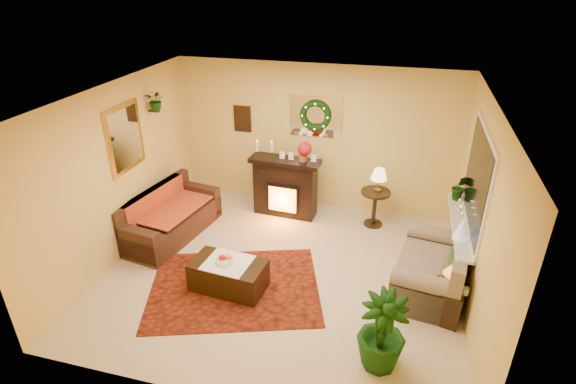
% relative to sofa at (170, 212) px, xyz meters
% --- Properties ---
extents(floor, '(5.00, 5.00, 0.00)m').
position_rel_sofa_xyz_m(floor, '(2.04, -0.53, -0.43)').
color(floor, beige).
rests_on(floor, ground).
extents(ceiling, '(5.00, 5.00, 0.00)m').
position_rel_sofa_xyz_m(ceiling, '(2.04, -0.53, 2.17)').
color(ceiling, white).
rests_on(ceiling, ground).
extents(wall_back, '(5.00, 5.00, 0.00)m').
position_rel_sofa_xyz_m(wall_back, '(2.04, 1.72, 0.87)').
color(wall_back, '#EFD88C').
rests_on(wall_back, ground).
extents(wall_front, '(5.00, 5.00, 0.00)m').
position_rel_sofa_xyz_m(wall_front, '(2.04, -2.78, 0.87)').
color(wall_front, '#EFD88C').
rests_on(wall_front, ground).
extents(wall_left, '(4.50, 4.50, 0.00)m').
position_rel_sofa_xyz_m(wall_left, '(-0.46, -0.53, 0.87)').
color(wall_left, '#EFD88C').
rests_on(wall_left, ground).
extents(wall_right, '(4.50, 4.50, 0.00)m').
position_rel_sofa_xyz_m(wall_right, '(4.54, -0.53, 0.87)').
color(wall_right, '#EFD88C').
rests_on(wall_right, ground).
extents(area_rug, '(2.75, 2.38, 0.01)m').
position_rel_sofa_xyz_m(area_rug, '(1.49, -1.04, -0.42)').
color(area_rug, '#53100E').
rests_on(area_rug, floor).
extents(sofa, '(1.09, 1.92, 0.78)m').
position_rel_sofa_xyz_m(sofa, '(0.00, 0.00, 0.00)').
color(sofa, brown).
rests_on(sofa, floor).
extents(red_throw, '(0.86, 1.40, 0.02)m').
position_rel_sofa_xyz_m(red_throw, '(-0.03, 0.17, 0.03)').
color(red_throw, '#E54620').
rests_on(red_throw, sofa).
extents(fireplace, '(1.11, 0.42, 1.00)m').
position_rel_sofa_xyz_m(fireplace, '(1.63, 1.19, 0.12)').
color(fireplace, '#302117').
rests_on(fireplace, floor).
extents(poinsettia, '(0.24, 0.24, 0.24)m').
position_rel_sofa_xyz_m(poinsettia, '(1.98, 1.15, 0.87)').
color(poinsettia, '#AB161A').
rests_on(poinsettia, fireplace).
extents(mantel_candle_a, '(0.06, 0.06, 0.18)m').
position_rel_sofa_xyz_m(mantel_candle_a, '(1.14, 1.16, 0.83)').
color(mantel_candle_a, '#FFF9CC').
rests_on(mantel_candle_a, fireplace).
extents(mantel_candle_b, '(0.06, 0.06, 0.17)m').
position_rel_sofa_xyz_m(mantel_candle_b, '(1.39, 1.20, 0.83)').
color(mantel_candle_b, white).
rests_on(mantel_candle_b, fireplace).
extents(mantel_mirror, '(0.92, 0.02, 0.72)m').
position_rel_sofa_xyz_m(mantel_mirror, '(2.04, 1.70, 1.27)').
color(mantel_mirror, white).
rests_on(mantel_mirror, wall_back).
extents(wreath, '(0.55, 0.11, 0.55)m').
position_rel_sofa_xyz_m(wreath, '(2.04, 1.66, 1.29)').
color(wreath, '#194719').
rests_on(wreath, wall_back).
extents(wall_art, '(0.32, 0.03, 0.48)m').
position_rel_sofa_xyz_m(wall_art, '(0.69, 1.70, 1.12)').
color(wall_art, '#381E11').
rests_on(wall_art, wall_back).
extents(gold_mirror, '(0.03, 0.84, 1.00)m').
position_rel_sofa_xyz_m(gold_mirror, '(-0.44, -0.23, 1.32)').
color(gold_mirror, gold).
rests_on(gold_mirror, wall_left).
extents(hanging_plant, '(0.33, 0.28, 0.36)m').
position_rel_sofa_xyz_m(hanging_plant, '(-0.30, 0.52, 1.54)').
color(hanging_plant, '#194719').
rests_on(hanging_plant, wall_left).
extents(loveseat, '(1.06, 1.58, 0.85)m').
position_rel_sofa_xyz_m(loveseat, '(4.10, -0.35, -0.01)').
color(loveseat, '#866C5D').
rests_on(loveseat, floor).
extents(window_frame, '(0.03, 1.86, 1.36)m').
position_rel_sofa_xyz_m(window_frame, '(4.53, 0.02, 1.12)').
color(window_frame, white).
rests_on(window_frame, wall_right).
extents(window_glass, '(0.02, 1.70, 1.22)m').
position_rel_sofa_xyz_m(window_glass, '(4.51, 0.02, 1.12)').
color(window_glass, black).
rests_on(window_glass, wall_right).
extents(window_sill, '(0.22, 1.86, 0.04)m').
position_rel_sofa_xyz_m(window_sill, '(4.42, 0.02, 0.44)').
color(window_sill, white).
rests_on(window_sill, wall_right).
extents(mini_tree, '(0.21, 0.21, 0.32)m').
position_rel_sofa_xyz_m(mini_tree, '(4.40, -0.39, 0.61)').
color(mini_tree, silver).
rests_on(mini_tree, window_sill).
extents(sill_plant, '(0.30, 0.24, 0.54)m').
position_rel_sofa_xyz_m(sill_plant, '(4.43, 0.72, 0.66)').
color(sill_plant, '#2C5A29').
rests_on(sill_plant, window_sill).
extents(side_table_round, '(0.50, 0.50, 0.65)m').
position_rel_sofa_xyz_m(side_table_round, '(3.20, 1.19, -0.10)').
color(side_table_round, '#421D16').
rests_on(side_table_round, floor).
extents(lamp_cream, '(0.27, 0.27, 0.42)m').
position_rel_sofa_xyz_m(lamp_cream, '(3.23, 1.17, 0.45)').
color(lamp_cream, beige).
rests_on(lamp_cream, side_table_round).
extents(end_table_square, '(0.48, 0.48, 0.48)m').
position_rel_sofa_xyz_m(end_table_square, '(4.29, -0.92, -0.16)').
color(end_table_square, black).
rests_on(end_table_square, floor).
extents(lamp_tiffany, '(0.26, 0.26, 0.39)m').
position_rel_sofa_xyz_m(lamp_tiffany, '(4.32, -0.90, 0.32)').
color(lamp_tiffany, orange).
rests_on(lamp_tiffany, end_table_square).
extents(coffee_table, '(1.06, 0.65, 0.42)m').
position_rel_sofa_xyz_m(coffee_table, '(1.43, -1.06, -0.22)').
color(coffee_table, black).
rests_on(coffee_table, floor).
extents(fruit_bowl, '(0.25, 0.25, 0.06)m').
position_rel_sofa_xyz_m(fruit_bowl, '(1.39, -1.06, 0.02)').
color(fruit_bowl, '#F4F1C4').
rests_on(fruit_bowl, coffee_table).
extents(floor_palm, '(1.88, 1.88, 2.85)m').
position_rel_sofa_xyz_m(floor_palm, '(3.54, -1.89, 0.02)').
color(floor_palm, '#123415').
rests_on(floor_palm, floor).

